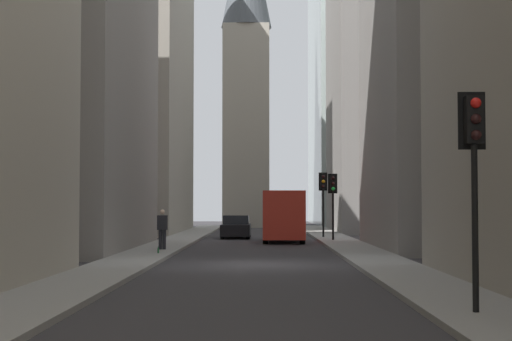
{
  "coord_description": "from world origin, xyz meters",
  "views": [
    {
      "loc": [
        -27.94,
        -0.34,
        2.16
      ],
      "look_at": [
        15.4,
        0.1,
        3.98
      ],
      "focal_mm": 55.33,
      "sensor_mm": 36.0,
      "label": 1
    }
  ],
  "objects_px": {
    "traffic_light_foreground": "(474,149)",
    "pedestrian": "(162,228)",
    "traffic_light_midblock": "(323,189)",
    "discarded_bottle": "(158,251)",
    "delivery_truck": "(283,216)",
    "sedan_black": "(236,227)",
    "traffic_light_far_junction": "(333,191)"
  },
  "relations": [
    {
      "from": "traffic_light_foreground",
      "to": "pedestrian",
      "type": "bearing_deg",
      "value": 22.86
    },
    {
      "from": "traffic_light_midblock",
      "to": "discarded_bottle",
      "type": "distance_m",
      "value": 17.86
    },
    {
      "from": "delivery_truck",
      "to": "sedan_black",
      "type": "relative_size",
      "value": 1.5
    },
    {
      "from": "traffic_light_foreground",
      "to": "traffic_light_far_junction",
      "type": "relative_size",
      "value": 1.12
    },
    {
      "from": "pedestrian",
      "to": "traffic_light_far_junction",
      "type": "bearing_deg",
      "value": -42.13
    },
    {
      "from": "traffic_light_far_junction",
      "to": "discarded_bottle",
      "type": "distance_m",
      "value": 14.69
    },
    {
      "from": "traffic_light_foreground",
      "to": "traffic_light_far_junction",
      "type": "height_order",
      "value": "traffic_light_foreground"
    },
    {
      "from": "traffic_light_midblock",
      "to": "pedestrian",
      "type": "xyz_separation_m",
      "value": [
        -13.05,
        8.08,
        -1.91
      ]
    },
    {
      "from": "traffic_light_foreground",
      "to": "pedestrian",
      "type": "distance_m",
      "value": 21.79
    },
    {
      "from": "delivery_truck",
      "to": "traffic_light_midblock",
      "type": "xyz_separation_m",
      "value": [
        3.51,
        -2.54,
        1.55
      ]
    },
    {
      "from": "delivery_truck",
      "to": "pedestrian",
      "type": "height_order",
      "value": "delivery_truck"
    },
    {
      "from": "traffic_light_foreground",
      "to": "pedestrian",
      "type": "xyz_separation_m",
      "value": [
        19.99,
        8.43,
        -2.08
      ]
    },
    {
      "from": "traffic_light_foreground",
      "to": "traffic_light_far_junction",
      "type": "bearing_deg",
      "value": 0.18
    },
    {
      "from": "traffic_light_midblock",
      "to": "discarded_bottle",
      "type": "relative_size",
      "value": 14.46
    },
    {
      "from": "delivery_truck",
      "to": "traffic_light_far_junction",
      "type": "relative_size",
      "value": 1.75
    },
    {
      "from": "sedan_black",
      "to": "traffic_light_foreground",
      "type": "xyz_separation_m",
      "value": [
        -34.4,
        -5.68,
        2.52
      ]
    },
    {
      "from": "traffic_light_foreground",
      "to": "traffic_light_midblock",
      "type": "relative_size",
      "value": 1.06
    },
    {
      "from": "delivery_truck",
      "to": "traffic_light_midblock",
      "type": "bearing_deg",
      "value": -35.9
    },
    {
      "from": "sedan_black",
      "to": "traffic_light_far_junction",
      "type": "height_order",
      "value": "traffic_light_far_junction"
    },
    {
      "from": "traffic_light_midblock",
      "to": "traffic_light_far_junction",
      "type": "relative_size",
      "value": 1.06
    },
    {
      "from": "sedan_black",
      "to": "traffic_light_foreground",
      "type": "height_order",
      "value": "traffic_light_foreground"
    },
    {
      "from": "sedan_black",
      "to": "discarded_bottle",
      "type": "bearing_deg",
      "value": 171.52
    },
    {
      "from": "traffic_light_midblock",
      "to": "traffic_light_far_junction",
      "type": "distance_m",
      "value": 3.84
    },
    {
      "from": "traffic_light_midblock",
      "to": "discarded_bottle",
      "type": "height_order",
      "value": "traffic_light_midblock"
    },
    {
      "from": "traffic_light_midblock",
      "to": "sedan_black",
      "type": "bearing_deg",
      "value": 75.68
    },
    {
      "from": "traffic_light_far_junction",
      "to": "pedestrian",
      "type": "relative_size",
      "value": 2.1
    },
    {
      "from": "traffic_light_midblock",
      "to": "traffic_light_far_junction",
      "type": "height_order",
      "value": "traffic_light_midblock"
    },
    {
      "from": "discarded_bottle",
      "to": "traffic_light_midblock",
      "type": "bearing_deg",
      "value": -26.57
    },
    {
      "from": "delivery_truck",
      "to": "traffic_light_far_junction",
      "type": "xyz_separation_m",
      "value": [
        -0.32,
        -2.79,
        1.38
      ]
    },
    {
      "from": "sedan_black",
      "to": "delivery_truck",
      "type": "bearing_deg",
      "value": -150.09
    },
    {
      "from": "delivery_truck",
      "to": "traffic_light_foreground",
      "type": "distance_m",
      "value": 29.72
    },
    {
      "from": "delivery_truck",
      "to": "sedan_black",
      "type": "xyz_separation_m",
      "value": [
        4.87,
        2.8,
        -0.8
      ]
    }
  ]
}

